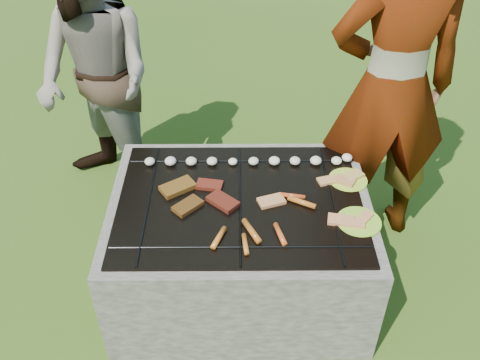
% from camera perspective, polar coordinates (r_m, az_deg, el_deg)
% --- Properties ---
extents(lawn, '(60.00, 60.00, 0.00)m').
position_cam_1_polar(lawn, '(3.08, 0.01, -10.78)').
color(lawn, '#274912').
rests_on(lawn, ground).
extents(fire_pit, '(1.30, 1.00, 0.62)m').
position_cam_1_polar(fire_pit, '(2.87, 0.01, -7.14)').
color(fire_pit, gray).
rests_on(fire_pit, ground).
extents(mushrooms, '(1.12, 0.09, 0.04)m').
position_cam_1_polar(mushrooms, '(2.86, 1.38, 2.07)').
color(mushrooms, beige).
rests_on(mushrooms, fire_pit).
extents(pork_slabs, '(0.41, 0.31, 0.03)m').
position_cam_1_polar(pork_slabs, '(2.66, -4.62, -1.54)').
color(pork_slabs, '#9D641C').
rests_on(pork_slabs, fire_pit).
extents(sausages, '(0.51, 0.41, 0.03)m').
position_cam_1_polar(sausages, '(2.50, 2.72, -4.71)').
color(sausages, orange).
rests_on(sausages, fire_pit).
extents(bread_on_grate, '(0.46, 0.39, 0.02)m').
position_cam_1_polar(bread_on_grate, '(2.64, 7.33, -2.42)').
color(bread_on_grate, tan).
rests_on(bread_on_grate, fire_pit).
extents(plate_far, '(0.25, 0.25, 0.03)m').
position_cam_1_polar(plate_far, '(2.82, 11.47, 0.04)').
color(plate_far, '#DAE937').
rests_on(plate_far, fire_pit).
extents(plate_near, '(0.28, 0.28, 0.03)m').
position_cam_1_polar(plate_near, '(2.59, 12.56, -4.38)').
color(plate_near, '#D7F93B').
rests_on(plate_near, fire_pit).
extents(cook, '(0.72, 0.49, 1.93)m').
position_cam_1_polar(cook, '(2.95, 15.86, 9.37)').
color(cook, '#A5958A').
rests_on(cook, ground).
extents(bystander, '(1.02, 1.01, 1.66)m').
position_cam_1_polar(bystander, '(3.31, -15.14, 10.29)').
color(bystander, gray).
rests_on(bystander, ground).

